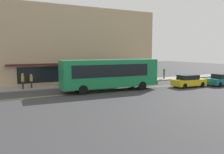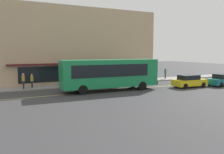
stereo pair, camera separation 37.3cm
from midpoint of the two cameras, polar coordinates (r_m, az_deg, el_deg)
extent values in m
plane|color=#38383A|center=(26.37, 0.59, -3.28)|extent=(120.00, 120.00, 0.00)
cube|color=gray|center=(31.24, -4.15, -1.64)|extent=(80.00, 2.70, 0.15)
cube|color=#D8D14C|center=(26.36, 0.59, -3.28)|extent=(36.00, 0.16, 0.01)
cube|color=tan|center=(36.20, -11.71, 7.49)|extent=(25.05, 10.10, 10.42)
cube|color=#4C1919|center=(31.17, -8.95, 3.31)|extent=(17.54, 0.70, 0.20)
cube|color=black|center=(31.47, -9.03, 0.96)|extent=(15.03, 0.08, 2.00)
cube|color=#197F47|center=(25.82, -0.91, 0.99)|extent=(11.12, 3.10, 3.00)
cube|color=black|center=(28.40, 9.24, 2.12)|extent=(0.24, 2.10, 1.80)
cube|color=black|center=(26.85, -2.58, 1.96)|extent=(8.79, 0.54, 1.32)
cube|color=black|center=(24.51, -0.38, 1.55)|extent=(8.79, 0.54, 1.32)
cube|color=#0CF259|center=(28.38, 9.39, 3.92)|extent=(0.18, 1.90, 0.36)
cube|color=#2D2D33|center=(28.61, 9.35, -1.09)|extent=(0.29, 2.41, 0.40)
cylinder|color=black|center=(28.55, 4.68, -1.55)|extent=(1.01, 0.35, 1.00)
cylinder|color=black|center=(26.62, 7.04, -2.15)|extent=(1.01, 0.35, 1.00)
cylinder|color=black|center=(25.91, -9.08, -2.42)|extent=(1.01, 0.35, 1.00)
cylinder|color=black|center=(23.76, -7.64, -3.19)|extent=(1.01, 0.35, 1.00)
cylinder|color=#2D2D33|center=(29.46, -7.96, 1.11)|extent=(0.12, 0.12, 3.20)
cube|color=black|center=(29.57, -8.12, 3.36)|extent=(0.30, 0.30, 0.90)
sphere|color=red|center=(29.72, -8.24, 3.89)|extent=(0.18, 0.18, 0.18)
sphere|color=orange|center=(29.73, -8.23, 3.37)|extent=(0.18, 0.18, 0.18)
sphere|color=green|center=(29.74, -8.22, 2.85)|extent=(0.18, 0.18, 0.18)
cube|color=yellow|center=(30.18, 18.13, -1.23)|extent=(4.36, 1.95, 0.75)
cube|color=black|center=(30.00, 17.96, -0.02)|extent=(2.46, 1.60, 0.55)
cylinder|color=black|center=(31.78, 18.95, -1.39)|extent=(0.65, 0.24, 0.64)
cylinder|color=black|center=(30.64, 21.09, -1.75)|extent=(0.65, 0.24, 0.64)
cylinder|color=black|center=(29.87, 15.05, -1.74)|extent=(0.65, 0.24, 0.64)
cylinder|color=black|center=(28.66, 17.18, -2.15)|extent=(0.65, 0.24, 0.64)
cube|color=#14666B|center=(33.13, 25.05, -0.86)|extent=(4.40, 2.04, 0.75)
cube|color=black|center=(33.18, 25.25, 0.27)|extent=(2.49, 1.65, 0.55)
cylinder|color=black|center=(31.54, 24.80, -1.69)|extent=(0.65, 0.26, 0.64)
cylinder|color=black|center=(32.48, 22.42, -1.37)|extent=(0.65, 0.26, 0.64)
cylinder|color=black|center=(34.78, 25.23, -1.01)|extent=(0.65, 0.26, 0.64)
cylinder|color=black|center=(28.67, -19.65, -1.77)|extent=(0.18, 0.18, 0.80)
cylinder|color=#B28C33|center=(28.58, -19.71, -0.36)|extent=(0.34, 0.34, 0.63)
sphere|color=tan|center=(28.54, -19.74, 0.49)|extent=(0.22, 0.22, 0.22)
cylinder|color=black|center=(37.23, 12.47, 0.25)|extent=(0.18, 0.18, 0.80)
cylinder|color=#26723F|center=(37.16, 12.50, 1.36)|extent=(0.34, 0.34, 0.64)
sphere|color=tan|center=(37.13, 12.51, 2.02)|extent=(0.22, 0.22, 0.22)
cylinder|color=black|center=(28.14, -21.54, -1.91)|extent=(0.18, 0.18, 0.87)
cylinder|color=#B28C33|center=(28.05, -21.60, -0.34)|extent=(0.34, 0.34, 0.69)
sphere|color=tan|center=(28.00, -21.64, 0.61)|extent=(0.24, 0.24, 0.24)
camera|label=1|loc=(0.19, -90.42, -0.05)|focal=36.95mm
camera|label=2|loc=(0.19, 89.58, 0.05)|focal=36.95mm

